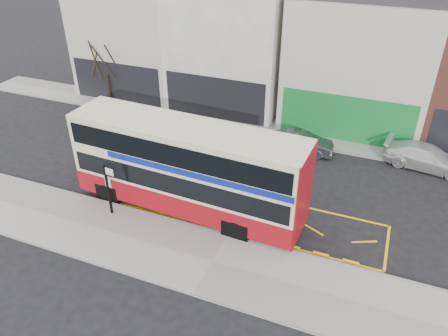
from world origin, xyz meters
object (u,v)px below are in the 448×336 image
at_px(car_white, 426,157).
at_px(bus_stop_post, 108,185).
at_px(double_decker_bus, 188,168).
at_px(street_tree_right, 431,86).
at_px(street_tree_left, 103,49).
at_px(car_grey, 301,143).
at_px(car_silver, 188,126).

bearing_deg(car_white, bus_stop_post, 133.63).
relative_size(double_decker_bus, bus_stop_post, 4.23).
bearing_deg(double_decker_bus, street_tree_right, 50.22).
bearing_deg(street_tree_right, car_white, -79.92).
xyz_separation_m(bus_stop_post, car_white, (14.41, 10.73, -1.15)).
bearing_deg(street_tree_left, street_tree_right, 4.21).
height_order(car_white, street_tree_right, street_tree_right).
bearing_deg(car_white, car_grey, 104.18).
bearing_deg(double_decker_bus, street_tree_left, 142.21).
xyz_separation_m(car_silver, car_white, (14.73, 1.38, 0.05)).
bearing_deg(street_tree_left, car_silver, -17.62).
relative_size(car_white, street_tree_left, 0.78).
bearing_deg(double_decker_bus, bus_stop_post, -146.66).
bearing_deg(double_decker_bus, car_white, 41.12).
xyz_separation_m(double_decker_bus, bus_stop_post, (-3.32, -1.96, -0.62)).
bearing_deg(street_tree_left, car_white, -2.88).
bearing_deg(street_tree_right, car_silver, -163.76).
xyz_separation_m(car_silver, street_tree_right, (14.24, 4.15, 3.32)).
bearing_deg(street_tree_left, double_decker_bus, -40.59).
bearing_deg(bus_stop_post, car_white, 42.41).
bearing_deg(bus_stop_post, street_tree_right, 49.87).
relative_size(double_decker_bus, car_grey, 3.02).
height_order(car_grey, street_tree_right, street_tree_right).
distance_m(bus_stop_post, street_tree_right, 19.50).
relative_size(car_grey, street_tree_left, 0.64).
bearing_deg(street_tree_right, street_tree_left, -175.79).
bearing_deg(street_tree_right, double_decker_bus, -132.58).
height_order(double_decker_bus, street_tree_right, street_tree_right).
height_order(bus_stop_post, car_grey, bus_stop_post).
bearing_deg(car_grey, street_tree_left, 77.56).
bearing_deg(car_grey, car_white, -87.67).
relative_size(double_decker_bus, car_silver, 3.13).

